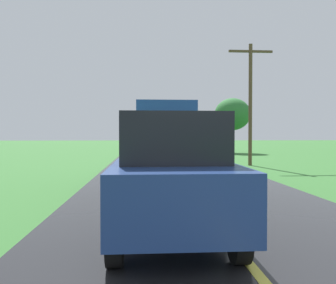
{
  "coord_description": "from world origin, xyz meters",
  "views": [
    {
      "loc": [
        -1.31,
        -0.54,
        1.7
      ],
      "look_at": [
        -0.37,
        13.29,
        1.4
      ],
      "focal_mm": 37.4,
      "sensor_mm": 36.0,
      "label": 1
    }
  ],
  "objects_px": {
    "banana_truck_near": "(167,141)",
    "utility_pole_roadside": "(250,99)",
    "following_car": "(170,174)",
    "roadside_tree_near_left": "(232,114)"
  },
  "relations": [
    {
      "from": "banana_truck_near",
      "to": "utility_pole_roadside",
      "type": "bearing_deg",
      "value": 54.72
    },
    {
      "from": "banana_truck_near",
      "to": "utility_pole_roadside",
      "type": "height_order",
      "value": "utility_pole_roadside"
    },
    {
      "from": "banana_truck_near",
      "to": "following_car",
      "type": "xyz_separation_m",
      "value": [
        -0.34,
        -6.19,
        -0.41
      ]
    },
    {
      "from": "utility_pole_roadside",
      "to": "banana_truck_near",
      "type": "bearing_deg",
      "value": -125.28
    },
    {
      "from": "utility_pole_roadside",
      "to": "roadside_tree_near_left",
      "type": "relative_size",
      "value": 1.31
    },
    {
      "from": "following_car",
      "to": "roadside_tree_near_left",
      "type": "bearing_deg",
      "value": 73.69
    },
    {
      "from": "banana_truck_near",
      "to": "roadside_tree_near_left",
      "type": "distance_m",
      "value": 21.87
    },
    {
      "from": "banana_truck_near",
      "to": "roadside_tree_near_left",
      "type": "xyz_separation_m",
      "value": [
        7.46,
        20.45,
        2.1
      ]
    },
    {
      "from": "utility_pole_roadside",
      "to": "following_car",
      "type": "xyz_separation_m",
      "value": [
        -5.39,
        -13.33,
        -2.59
      ]
    },
    {
      "from": "banana_truck_near",
      "to": "utility_pole_roadside",
      "type": "distance_m",
      "value": 9.01
    }
  ]
}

